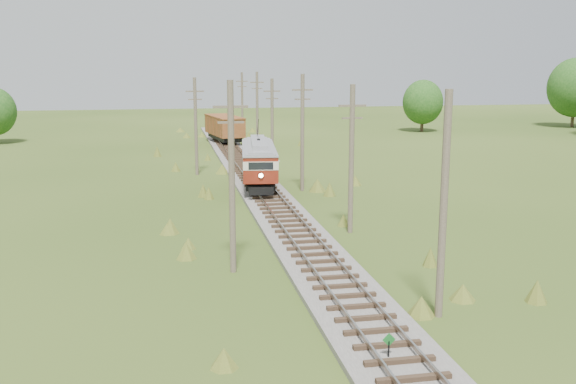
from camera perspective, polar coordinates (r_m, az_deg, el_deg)
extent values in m
cube|color=#605B54|center=(52.48, -2.84, 0.75)|extent=(3.60, 96.00, 0.25)
cube|color=#726659|center=(52.32, -3.62, 1.11)|extent=(0.08, 96.00, 0.17)
cube|color=#726659|center=(52.51, -2.07, 1.16)|extent=(0.08, 96.00, 0.17)
cube|color=#2D2116|center=(52.44, -2.84, 0.97)|extent=(2.40, 96.00, 0.16)
cylinder|color=black|center=(21.90, 8.93, -13.91)|extent=(0.06, 0.06, 0.80)
cube|color=#176A24|center=(21.72, 8.96, -12.84)|extent=(0.45, 0.03, 0.45)
cube|color=black|center=(50.82, -2.61, 1.36)|extent=(3.25, 10.05, 0.40)
cube|color=maroon|center=(50.67, -2.61, 2.36)|extent=(3.72, 10.94, 0.98)
cube|color=beige|center=(50.56, -2.62, 3.26)|extent=(3.75, 11.00, 0.63)
cube|color=black|center=(50.56, -2.62, 3.26)|extent=(3.72, 10.52, 0.49)
cube|color=maroon|center=(50.50, -2.63, 3.76)|extent=(3.72, 10.94, 0.27)
cube|color=gray|center=(50.46, -2.63, 4.09)|extent=(3.79, 11.06, 0.34)
cube|color=gray|center=(50.42, -2.63, 4.44)|extent=(2.05, 8.12, 0.36)
sphere|color=#FFF2BF|center=(45.28, -2.42, 1.47)|extent=(0.32, 0.32, 0.32)
cylinder|color=black|center=(51.91, -2.69, 5.75)|extent=(0.53, 4.14, 1.72)
cylinder|color=black|center=(46.82, -3.28, 0.45)|extent=(0.19, 0.72, 0.72)
cylinder|color=black|center=(46.86, -1.64, 0.47)|extent=(0.19, 0.72, 0.72)
cylinder|color=black|center=(54.81, -3.43, 2.03)|extent=(0.19, 0.72, 0.72)
cylinder|color=black|center=(54.85, -2.03, 2.05)|extent=(0.19, 0.72, 0.72)
cube|color=black|center=(79.83, -5.66, 4.90)|extent=(3.58, 8.14, 0.55)
cube|color=brown|center=(79.70, -5.67, 5.88)|extent=(4.29, 9.10, 2.19)
cube|color=brown|center=(79.60, -5.69, 6.70)|extent=(4.37, 9.28, 0.13)
cylinder|color=black|center=(77.10, -5.74, 4.72)|extent=(0.28, 0.88, 0.87)
cylinder|color=black|center=(77.53, -4.56, 4.78)|extent=(0.28, 0.88, 0.87)
cylinder|color=black|center=(82.15, -6.69, 5.10)|extent=(0.28, 0.88, 0.87)
cylinder|color=black|center=(82.56, -5.58, 5.15)|extent=(0.28, 0.88, 0.87)
cone|color=gray|center=(66.43, -2.26, 3.36)|extent=(3.06, 3.06, 1.15)
cone|color=gray|center=(65.65, -1.47, 3.06)|extent=(1.72, 1.72, 0.67)
cylinder|color=brown|center=(24.92, 13.66, -1.27)|extent=(0.30, 0.30, 8.80)
cylinder|color=brown|center=(37.01, 5.65, 2.85)|extent=(0.30, 0.30, 8.60)
cube|color=brown|center=(36.69, 5.75, 7.65)|extent=(1.60, 0.12, 0.12)
cube|color=brown|center=(36.74, 5.73, 6.56)|extent=(1.20, 0.10, 0.10)
cylinder|color=brown|center=(49.47, 1.29, 5.24)|extent=(0.30, 0.30, 9.00)
cube|color=brown|center=(49.24, 1.30, 9.06)|extent=(1.60, 0.12, 0.12)
cube|color=brown|center=(49.27, 1.30, 8.25)|extent=(1.20, 0.10, 0.10)
cylinder|color=brown|center=(62.18, -1.42, 6.19)|extent=(0.30, 0.30, 8.40)
cube|color=brown|center=(61.99, -1.43, 8.95)|extent=(1.60, 0.12, 0.12)
cube|color=brown|center=(62.02, -1.43, 8.30)|extent=(1.20, 0.10, 0.10)
cylinder|color=brown|center=(75.03, -2.75, 7.23)|extent=(0.30, 0.30, 8.90)
cube|color=brown|center=(74.88, -2.78, 9.71)|extent=(1.60, 0.12, 0.12)
cube|color=brown|center=(74.90, -2.77, 9.18)|extent=(1.20, 0.10, 0.10)
cylinder|color=brown|center=(87.88, -4.09, 7.73)|extent=(0.30, 0.30, 8.70)
cube|color=brown|center=(87.75, -4.12, 9.79)|extent=(1.60, 0.12, 0.12)
cube|color=brown|center=(87.77, -4.11, 9.33)|extent=(1.20, 0.10, 0.10)
cylinder|color=brown|center=(29.71, -5.02, 1.19)|extent=(0.30, 0.30, 9.00)
cube|color=brown|center=(29.32, -5.13, 7.55)|extent=(1.60, 0.12, 0.12)
cube|color=brown|center=(29.37, -5.11, 6.19)|extent=(1.20, 0.10, 0.10)
cylinder|color=brown|center=(57.42, -8.20, 5.76)|extent=(0.30, 0.30, 8.60)
cube|color=brown|center=(57.22, -8.28, 8.85)|extent=(1.60, 0.12, 0.12)
cube|color=brown|center=(57.25, -8.26, 8.15)|extent=(1.20, 0.10, 0.10)
cylinder|color=#38281C|center=(111.11, 23.99, 6.21)|extent=(0.50, 0.50, 3.60)
ellipsoid|color=#164414|center=(110.89, 24.17, 8.47)|extent=(8.40, 8.40, 9.24)
cylinder|color=#38281C|center=(96.89, 11.82, 6.02)|extent=(0.50, 0.50, 2.52)
ellipsoid|color=#164414|center=(96.68, 11.89, 7.83)|extent=(5.88, 5.88, 6.47)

